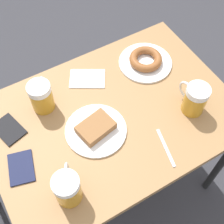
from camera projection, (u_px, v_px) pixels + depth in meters
ground_plane at (112, 180)px, 1.84m from camera, size 8.00×8.00×0.00m
table at (112, 123)px, 1.30m from camera, size 0.69×0.99×0.72m
plate_with_cake at (96, 129)px, 1.19m from camera, size 0.24×0.24×0.04m
plate_with_donut at (145, 61)px, 1.38m from camera, size 0.24×0.24×0.05m
beer_mug_left at (41, 96)px, 1.21m from camera, size 0.13×0.09×0.13m
beer_mug_center at (195, 99)px, 1.21m from camera, size 0.14×0.09×0.13m
beer_mug_right at (67, 188)px, 1.01m from camera, size 0.13×0.09×0.13m
napkin_folded at (87, 79)px, 1.34m from camera, size 0.16×0.18×0.00m
fork at (166, 148)px, 1.16m from camera, size 0.16×0.05×0.00m
passport_near_edge at (21, 168)px, 1.12m from camera, size 0.14×0.12×0.01m
passport_far_edge at (9, 129)px, 1.20m from camera, size 0.14×0.12×0.01m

